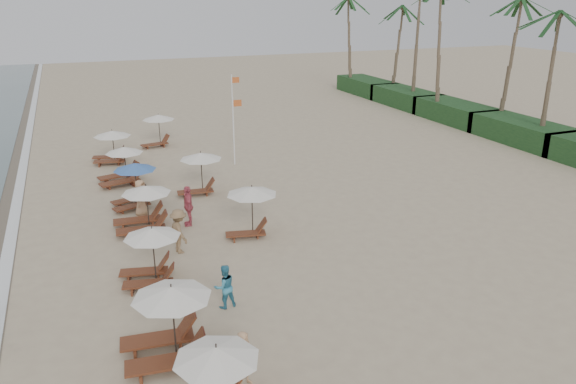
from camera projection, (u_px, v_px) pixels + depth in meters
name	position (u px, v px, depth m)	size (l,w,h in m)	color
ground	(340.00, 296.00, 19.61)	(160.00, 160.00, 0.00)	tan
foam_line	(11.00, 236.00, 24.41)	(0.50, 140.00, 0.02)	white
shrub_hedge	(522.00, 132.00, 39.73)	(3.20, 53.00, 1.60)	#193D1C
lounger_station_1	(164.00, 327.00, 15.89)	(2.80, 2.31, 2.31)	brown
lounger_station_2	(148.00, 256.00, 20.15)	(2.41, 2.08, 2.16)	brown
lounger_station_3	(141.00, 210.00, 24.76)	(2.72, 2.20, 2.09)	brown
lounger_station_4	(132.00, 185.00, 27.44)	(2.43, 2.17, 2.28)	brown
lounger_station_5	(120.00, 168.00, 31.02)	(2.72, 2.55, 2.10)	brown
lounger_station_6	(110.00, 146.00, 34.83)	(2.61, 2.31, 2.05)	brown
inland_station_0	(250.00, 204.00, 24.04)	(2.54, 2.24, 2.22)	brown
inland_station_1	(199.00, 169.00, 29.19)	(2.64, 2.24, 2.22)	brown
inland_station_2	(157.00, 127.00, 38.48)	(2.63, 2.24, 2.22)	brown
beachgoer_near	(245.00, 359.00, 14.84)	(0.61, 0.40, 1.68)	tan
beachgoer_mid_a	(225.00, 287.00, 18.66)	(0.76, 0.59, 1.56)	teal
beachgoer_mid_b	(179.00, 231.00, 22.63)	(1.22, 0.70, 1.89)	brown
beachgoer_far_a	(188.00, 206.00, 25.34)	(1.12, 0.47, 1.91)	#BF4C5B
beachgoer_far_b	(141.00, 198.00, 26.47)	(0.88, 0.57, 1.80)	tan
flag_pole_near	(234.00, 127.00, 34.05)	(0.59, 0.08, 4.26)	silver
flag_pole_far	(233.00, 105.00, 39.26)	(0.59, 0.08, 4.84)	silver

